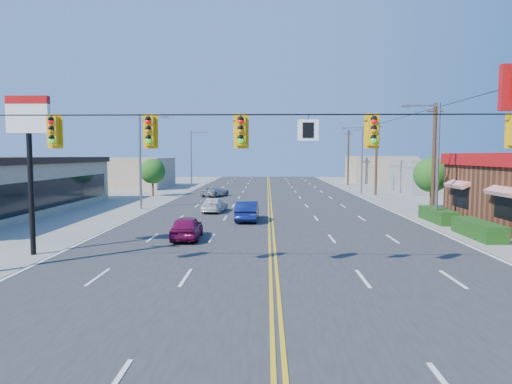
{
  "coord_description": "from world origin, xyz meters",
  "views": [
    {
      "loc": [
        -0.26,
        -16.41,
        4.55
      ],
      "look_at": [
        -0.97,
        12.79,
        2.2
      ],
      "focal_mm": 32.0,
      "sensor_mm": 36.0,
      "label": 1
    }
  ],
  "objects_px": {
    "signal_span": "(271,146)",
    "car_magenta": "(187,228)",
    "pizza_hut_sign": "(29,141)",
    "car_blue": "(247,212)",
    "car_white": "(215,206)",
    "car_silver": "(215,192)"
  },
  "relations": [
    {
      "from": "car_magenta",
      "to": "signal_span",
      "type": "bearing_deg",
      "value": 117.74
    },
    {
      "from": "car_blue",
      "to": "car_white",
      "type": "distance_m",
      "value": 5.64
    },
    {
      "from": "signal_span",
      "to": "pizza_hut_sign",
      "type": "xyz_separation_m",
      "value": [
        -10.88,
        4.0,
        0.3
      ]
    },
    {
      "from": "pizza_hut_sign",
      "to": "car_magenta",
      "type": "xyz_separation_m",
      "value": [
        6.43,
        3.74,
        -4.55
      ]
    },
    {
      "from": "car_white",
      "to": "car_blue",
      "type": "bearing_deg",
      "value": 126.76
    },
    {
      "from": "pizza_hut_sign",
      "to": "car_white",
      "type": "height_order",
      "value": "pizza_hut_sign"
    },
    {
      "from": "car_magenta",
      "to": "car_white",
      "type": "distance_m",
      "value": 11.82
    },
    {
      "from": "car_blue",
      "to": "car_silver",
      "type": "height_order",
      "value": "car_blue"
    },
    {
      "from": "pizza_hut_sign",
      "to": "car_blue",
      "type": "distance_m",
      "value": 14.92
    },
    {
      "from": "pizza_hut_sign",
      "to": "car_magenta",
      "type": "height_order",
      "value": "pizza_hut_sign"
    },
    {
      "from": "car_magenta",
      "to": "car_blue",
      "type": "distance_m",
      "value": 7.55
    },
    {
      "from": "signal_span",
      "to": "car_blue",
      "type": "height_order",
      "value": "signal_span"
    },
    {
      "from": "car_blue",
      "to": "signal_span",
      "type": "bearing_deg",
      "value": 97.07
    },
    {
      "from": "signal_span",
      "to": "car_magenta",
      "type": "height_order",
      "value": "signal_span"
    },
    {
      "from": "car_blue",
      "to": "car_silver",
      "type": "distance_m",
      "value": 18.95
    },
    {
      "from": "pizza_hut_sign",
      "to": "car_magenta",
      "type": "relative_size",
      "value": 1.84
    },
    {
      "from": "signal_span",
      "to": "car_silver",
      "type": "relative_size",
      "value": 6.35
    },
    {
      "from": "signal_span",
      "to": "pizza_hut_sign",
      "type": "bearing_deg",
      "value": 159.81
    },
    {
      "from": "signal_span",
      "to": "car_magenta",
      "type": "distance_m",
      "value": 9.89
    },
    {
      "from": "signal_span",
      "to": "car_white",
      "type": "height_order",
      "value": "signal_span"
    },
    {
      "from": "car_magenta",
      "to": "car_silver",
      "type": "height_order",
      "value": "car_magenta"
    },
    {
      "from": "car_magenta",
      "to": "car_blue",
      "type": "xyz_separation_m",
      "value": [
        2.96,
        6.95,
        0.05
      ]
    }
  ]
}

